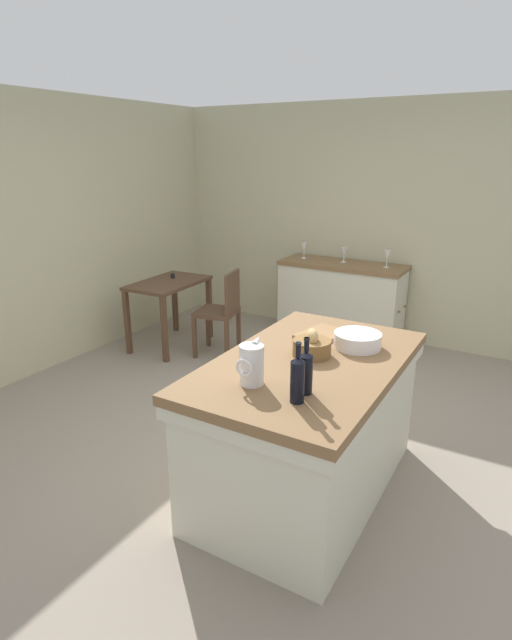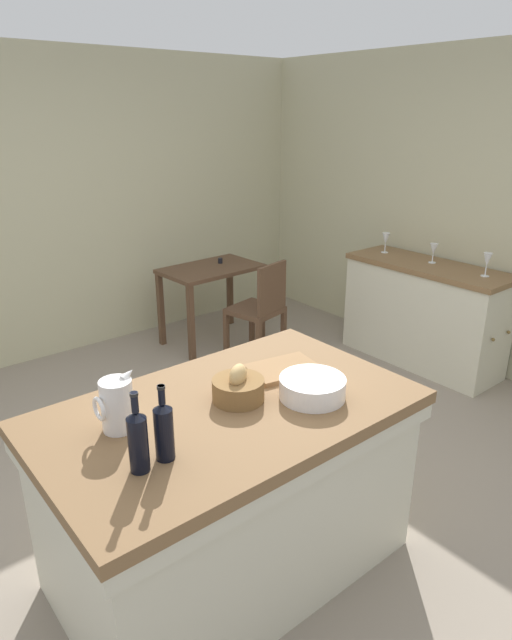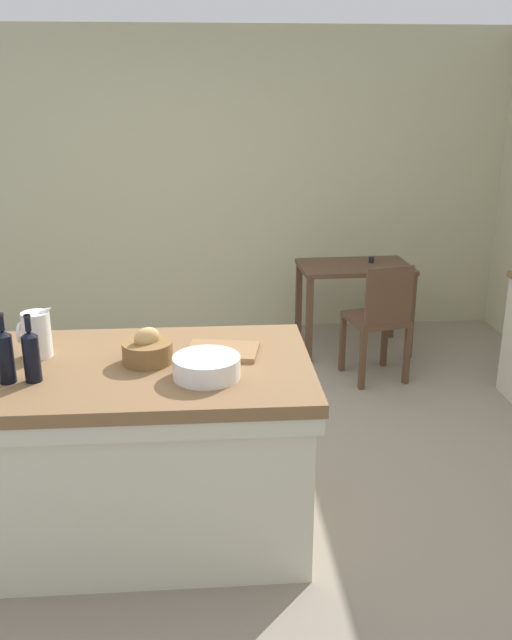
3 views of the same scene
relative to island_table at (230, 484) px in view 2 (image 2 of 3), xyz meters
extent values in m
plane|color=gray|center=(0.44, 0.49, -0.48)|extent=(6.76, 6.76, 0.00)
cube|color=#B7B28E|center=(0.44, 3.09, 0.82)|extent=(5.32, 0.12, 2.60)
cube|color=#B7B28E|center=(3.04, 0.49, 0.82)|extent=(0.12, 5.20, 2.60)
cube|color=brown|center=(0.00, 0.00, 0.38)|extent=(1.64, 0.99, 0.06)
cube|color=beige|center=(0.00, 0.00, 0.31)|extent=(1.62, 0.97, 0.08)
cube|color=beige|center=(0.00, 0.00, -0.06)|extent=(1.56, 0.91, 0.83)
cube|color=brown|center=(2.70, 0.83, 0.39)|extent=(0.52, 1.39, 0.04)
cube|color=beige|center=(2.70, 0.83, -0.06)|extent=(0.49, 1.36, 0.85)
sphere|color=brown|center=(2.59, 0.13, -0.01)|extent=(0.03, 0.03, 0.03)
sphere|color=brown|center=(2.82, 0.13, -0.01)|extent=(0.03, 0.03, 0.03)
cube|color=#513826|center=(1.55, 2.38, 0.24)|extent=(0.92, 0.59, 0.04)
cube|color=#513826|center=(1.15, 2.12, -0.13)|extent=(0.05, 0.05, 0.70)
cube|color=#513826|center=(1.98, 2.15, -0.13)|extent=(0.05, 0.05, 0.70)
cube|color=#513826|center=(1.13, 2.61, -0.13)|extent=(0.05, 0.05, 0.70)
cube|color=#513826|center=(1.96, 2.64, -0.13)|extent=(0.05, 0.05, 0.70)
cylinder|color=black|center=(1.70, 2.43, 0.28)|extent=(0.04, 0.04, 0.05)
cube|color=#513826|center=(1.60, 1.78, -0.01)|extent=(0.48, 0.48, 0.04)
cube|color=#513826|center=(1.64, 1.61, 0.22)|extent=(0.36, 0.11, 0.42)
cube|color=#513826|center=(1.73, 2.00, -0.26)|extent=(0.05, 0.05, 0.45)
cube|color=#513826|center=(1.38, 1.92, -0.26)|extent=(0.05, 0.05, 0.45)
cube|color=#513826|center=(1.81, 1.65, -0.26)|extent=(0.05, 0.05, 0.45)
cube|color=#513826|center=(1.46, 1.57, -0.26)|extent=(0.05, 0.05, 0.45)
cylinder|color=white|center=(-0.45, 0.13, 0.52)|extent=(0.13, 0.13, 0.22)
cone|color=white|center=(-0.39, 0.13, 0.64)|extent=(0.07, 0.04, 0.06)
torus|color=white|center=(-0.53, 0.13, 0.53)|extent=(0.02, 0.10, 0.10)
cylinder|color=white|center=(0.34, -0.17, 0.46)|extent=(0.30, 0.30, 0.10)
cylinder|color=brown|center=(0.07, 0.02, 0.46)|extent=(0.23, 0.23, 0.10)
ellipsoid|color=tan|center=(0.07, 0.02, 0.53)|extent=(0.14, 0.13, 0.10)
cube|color=olive|center=(0.41, 0.10, 0.42)|extent=(0.37, 0.29, 0.02)
cylinder|color=black|center=(-0.41, -0.16, 0.51)|extent=(0.07, 0.07, 0.20)
cone|color=black|center=(-0.41, -0.16, 0.63)|extent=(0.07, 0.07, 0.02)
cylinder|color=black|center=(-0.41, -0.16, 0.68)|extent=(0.03, 0.03, 0.07)
cylinder|color=black|center=(-0.41, -0.16, 0.71)|extent=(0.03, 0.03, 0.01)
cylinder|color=black|center=(-0.52, -0.17, 0.52)|extent=(0.07, 0.07, 0.21)
cone|color=black|center=(-0.52, -0.17, 0.64)|extent=(0.07, 0.07, 0.03)
cylinder|color=black|center=(-0.52, -0.17, 0.69)|extent=(0.03, 0.03, 0.08)
cylinder|color=black|center=(-0.52, -0.17, 0.72)|extent=(0.03, 0.03, 0.01)
cylinder|color=white|center=(2.73, 0.35, 0.41)|extent=(0.06, 0.06, 0.00)
cylinder|color=white|center=(2.73, 0.35, 0.45)|extent=(0.01, 0.01, 0.07)
cone|color=white|center=(2.73, 0.35, 0.54)|extent=(0.07, 0.07, 0.11)
cylinder|color=white|center=(2.76, 0.84, 0.41)|extent=(0.06, 0.06, 0.00)
cylinder|color=white|center=(2.76, 0.84, 0.45)|extent=(0.01, 0.01, 0.07)
cone|color=white|center=(2.76, 0.84, 0.53)|extent=(0.07, 0.07, 0.09)
cylinder|color=white|center=(2.73, 1.32, 0.41)|extent=(0.06, 0.06, 0.00)
cylinder|color=white|center=(2.73, 1.32, 0.45)|extent=(0.01, 0.01, 0.07)
cone|color=white|center=(2.73, 1.32, 0.54)|extent=(0.07, 0.07, 0.10)
camera|label=1|loc=(-2.54, -1.12, 1.58)|focal=28.34mm
camera|label=2|loc=(-1.24, -1.70, 1.62)|focal=30.88mm
camera|label=3|loc=(0.35, -2.91, 1.60)|focal=37.97mm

